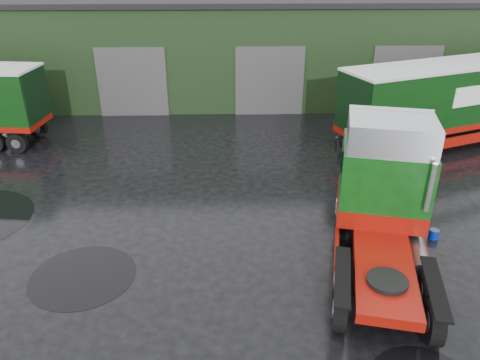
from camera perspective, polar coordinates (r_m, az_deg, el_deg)
name	(u,v)px	position (r m, az deg, el deg)	size (l,w,h in m)	color
ground	(244,246)	(15.89, 0.49, -8.04)	(100.00, 100.00, 0.00)	black
warehouse	(262,42)	(33.70, 2.75, 16.41)	(32.40, 12.40, 6.30)	black
hero_tractor	(388,211)	(14.06, 17.62, -3.66)	(3.05, 7.20, 4.47)	#0C400F
lorry_right	(454,104)	(25.75, 24.66, 8.46)	(2.75, 15.91, 4.18)	silver
wash_bucket	(434,234)	(17.54, 22.57, -6.11)	(0.34, 0.34, 0.32)	#071F9E
tree_back_a	(162,3)	(43.65, -9.48, 20.50)	(4.40, 4.40, 9.50)	black
tree_back_b	(345,15)	(44.67, 12.67, 19.08)	(4.40, 4.40, 7.50)	black
puddle_0	(83,276)	(15.35, -18.61, -11.04)	(3.22, 3.22, 0.01)	black
puddle_1	(370,209)	(18.66, 15.62, -3.45)	(2.10, 2.10, 0.01)	black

